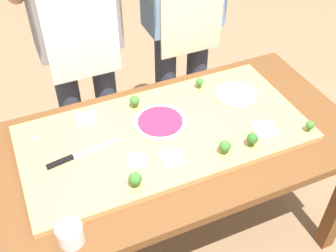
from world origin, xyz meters
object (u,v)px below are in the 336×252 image
object	(u,v)px
broccoli_floret_center_left	(225,147)
cook_right	(184,8)
chefs_knife	(73,157)
broccoli_floret_back_left	(135,179)
cheese_crumble_a	(35,138)
cheese_crumble_b	(155,92)
pizza_slice_near_right	(264,130)
pizza_slice_near_left	(172,159)
pizza_whole_white_garlic	(236,94)
broccoli_floret_front_mid	(310,125)
cook_left	(77,29)
flour_cup	(70,235)
pizza_slice_far_left	(86,119)
broccoli_floret_back_right	(200,82)
pizza_whole_beet_magenta	(160,122)
cheese_crumble_c	(191,133)
broccoli_floret_front_right	(134,101)
broccoli_floret_front_left	(252,139)
pizza_slice_far_right	(137,161)
prep_table	(170,156)

from	to	relation	value
broccoli_floret_center_left	cook_right	bearing A→B (deg)	76.50
chefs_knife	broccoli_floret_back_left	xyz separation A→B (m)	(0.18, -0.23, 0.03)
cheese_crumble_a	cheese_crumble_b	xyz separation A→B (m)	(0.58, 0.10, -0.00)
pizza_slice_near_right	pizza_slice_near_left	size ratio (longest dim) A/B	1.09
pizza_whole_white_garlic	pizza_slice_near_right	distance (m)	0.26
cheese_crumble_b	broccoli_floret_front_mid	bearing A→B (deg)	-45.93
cheese_crumble_b	cook_left	distance (m)	0.47
pizza_slice_near_right	broccoli_floret_center_left	distance (m)	0.23
flour_cup	pizza_slice_far_left	bearing A→B (deg)	69.81
pizza_slice_near_right	cook_right	distance (m)	0.79
pizza_slice_far_left	flour_cup	xyz separation A→B (m)	(-0.20, -0.55, 0.00)
flour_cup	cook_left	distance (m)	1.01
broccoli_floret_back_left	broccoli_floret_back_right	bearing A→B (deg)	42.37
broccoli_floret_front_mid	pizza_whole_beet_magenta	bearing A→B (deg)	151.80
cook_left	cook_right	distance (m)	0.56
cheese_crumble_c	pizza_slice_near_left	bearing A→B (deg)	-143.73
pizza_whole_beet_magenta	broccoli_floret_back_left	bearing A→B (deg)	-127.52
cheese_crumble_a	flour_cup	bearing A→B (deg)	-87.27
cheese_crumble_b	broccoli_floret_back_right	bearing A→B (deg)	-13.63
pizza_slice_near_left	cook_right	bearing A→B (deg)	61.93
broccoli_floret_front_right	cook_left	xyz separation A→B (m)	(-0.13, 0.39, 0.19)
broccoli_floret_front_right	cheese_crumble_a	world-z (taller)	broccoli_floret_front_right
pizza_slice_near_right	cook_left	world-z (taller)	cook_left
chefs_knife	pizza_whole_white_garlic	bearing A→B (deg)	6.64
broccoli_floret_back_right	broccoli_floret_front_left	world-z (taller)	broccoli_floret_front_left
pizza_whole_white_garlic	pizza_slice_near_left	size ratio (longest dim) A/B	2.14
pizza_slice_near_left	broccoli_floret_front_right	distance (m)	0.37
cheese_crumble_b	pizza_slice_near_left	bearing A→B (deg)	-103.68
pizza_slice_near_right	pizza_slice_near_left	bearing A→B (deg)	179.56
broccoli_floret_front_right	pizza_whole_beet_magenta	bearing A→B (deg)	-67.30
pizza_slice_near_left	flour_cup	distance (m)	0.49
pizza_slice_near_left	pizza_slice_near_right	bearing A→B (deg)	-0.44
broccoli_floret_back_left	pizza_slice_far_right	bearing A→B (deg)	67.78
pizza_slice_near_left	cook_left	bearing A→B (deg)	101.52
pizza_slice_near_left	cheese_crumble_a	xyz separation A→B (m)	(-0.47, 0.33, 0.00)
chefs_knife	pizza_whole_beet_magenta	xyz separation A→B (m)	(0.40, 0.05, 0.00)
cheese_crumble_b	prep_table	bearing A→B (deg)	-100.07
broccoli_floret_back_right	broccoli_floret_front_left	xyz separation A→B (m)	(0.02, -0.44, 0.00)
pizza_whole_beet_magenta	cheese_crumble_c	size ratio (longest dim) A/B	16.13
cheese_crumble_c	cook_right	distance (m)	0.74
broccoli_floret_front_left	broccoli_floret_front_mid	world-z (taller)	broccoli_floret_front_left
pizza_slice_far_left	cheese_crumble_c	size ratio (longest dim) A/B	6.13
prep_table	flour_cup	bearing A→B (deg)	-148.13
cheese_crumble_a	pizza_slice_near_left	bearing A→B (deg)	-34.98
pizza_slice_near_right	cook_right	size ratio (longest dim) A/B	0.06
pizza_slice_far_right	cheese_crumble_b	world-z (taller)	same
pizza_slice_far_left	broccoli_floret_front_left	xyz separation A→B (m)	(0.58, -0.43, 0.03)
broccoli_floret_back_left	cook_left	xyz separation A→B (m)	(0.02, 0.82, 0.19)
pizza_slice_near_right	cheese_crumble_c	bearing A→B (deg)	160.85
pizza_whole_beet_magenta	broccoli_floret_front_right	world-z (taller)	broccoli_floret_front_right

